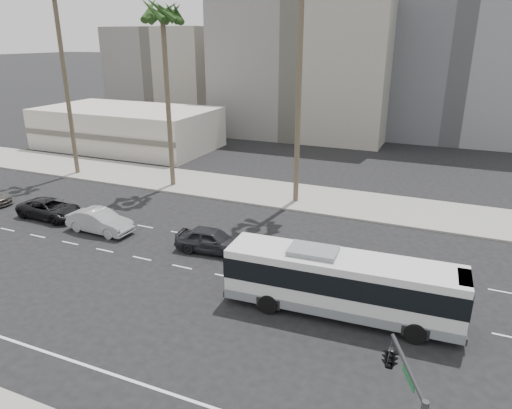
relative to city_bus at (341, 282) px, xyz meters
The scene contains 12 objects.
ground 4.65m from the city_bus, 164.69° to the left, with size 700.00×700.00×0.00m, color black.
sidewalk_north 17.22m from the city_bus, 103.97° to the left, with size 120.00×7.00×0.15m, color gray.
commercial_low 43.61m from the city_bus, 141.53° to the left, with size 22.00×12.16×5.00m.
midrise_beige_west 49.40m from the city_bus, 109.28° to the left, with size 24.00×18.00×18.00m, color gray.
midrise_gray_center 54.44m from the city_bus, 85.84° to the left, with size 20.00×20.00×26.00m, color slate.
midrise_beige_far 66.51m from the city_bus, 129.49° to the left, with size 18.00×16.00×15.00m, color gray.
city_bus is the anchor object (origin of this frame).
car_a 10.29m from the city_bus, 157.95° to the left, with size 4.83×1.94×1.65m, color #242429.
car_b 18.88m from the city_bus, 169.14° to the left, with size 5.05×1.76×1.67m, color #9C9D9F.
car_c 24.42m from the city_bus, 169.91° to the left, with size 5.39×2.49×1.50m, color black.
traffic_signal 9.66m from the city_bus, 68.31° to the right, with size 2.36×3.31×5.18m.
palm_mid 28.15m from the city_bus, 142.56° to the left, with size 5.36×5.36×16.53m.
Camera 1 is at (8.29, -21.74, 13.38)m, focal length 32.52 mm.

